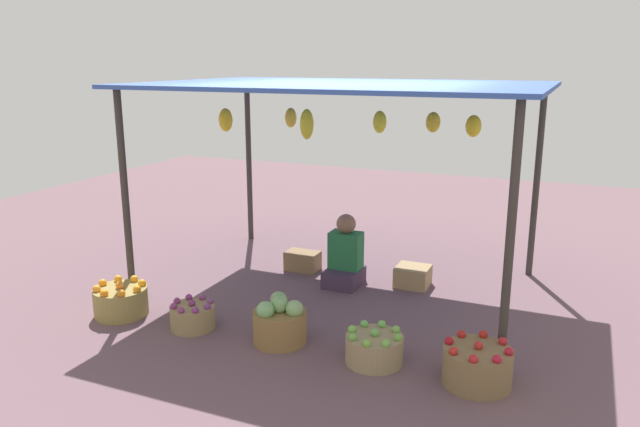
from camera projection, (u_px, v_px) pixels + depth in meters
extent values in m
plane|color=#684C55|center=(342.00, 287.00, 6.58)|extent=(14.00, 14.00, 0.00)
cylinder|color=#38332D|center=(125.00, 199.00, 5.95)|extent=(0.07, 0.07, 2.11)
cylinder|color=#38332D|center=(510.00, 242.00, 4.56)|extent=(0.07, 0.07, 2.11)
cylinder|color=#38332D|center=(249.00, 162.00, 8.09)|extent=(0.07, 0.07, 2.11)
cylinder|color=#38332D|center=(537.00, 183.00, 6.69)|extent=(0.07, 0.07, 2.11)
cube|color=#3556A6|center=(344.00, 85.00, 6.06)|extent=(3.91, 2.70, 0.04)
ellipsoid|color=yellow|center=(226.00, 120.00, 6.48)|extent=(0.15, 0.15, 0.25)
ellipsoid|color=yellow|center=(291.00, 118.00, 6.73)|extent=(0.13, 0.13, 0.22)
ellipsoid|color=yellow|center=(307.00, 124.00, 6.05)|extent=(0.14, 0.14, 0.30)
ellipsoid|color=yellow|center=(380.00, 122.00, 6.27)|extent=(0.14, 0.14, 0.23)
ellipsoid|color=gold|center=(433.00, 122.00, 6.25)|extent=(0.15, 0.15, 0.21)
ellipsoid|color=yellow|center=(473.00, 126.00, 5.89)|extent=(0.15, 0.15, 0.21)
cube|color=#432F47|center=(344.00, 277.00, 6.60)|extent=(0.36, 0.44, 0.18)
cube|color=#226A3C|center=(346.00, 250.00, 6.58)|extent=(0.34, 0.22, 0.40)
sphere|color=#835C46|center=(346.00, 224.00, 6.51)|extent=(0.21, 0.21, 0.21)
cylinder|color=olive|center=(121.00, 301.00, 5.83)|extent=(0.50, 0.50, 0.27)
sphere|color=orange|center=(120.00, 285.00, 5.79)|extent=(0.08, 0.08, 0.08)
sphere|color=orange|center=(137.00, 289.00, 5.71)|extent=(0.08, 0.08, 0.08)
sphere|color=orange|center=(142.00, 283.00, 5.87)|extent=(0.08, 0.08, 0.08)
sphere|color=orange|center=(134.00, 279.00, 5.98)|extent=(0.08, 0.08, 0.08)
sphere|color=orange|center=(118.00, 279.00, 5.98)|extent=(0.08, 0.08, 0.08)
sphere|color=orange|center=(103.00, 283.00, 5.87)|extent=(0.08, 0.08, 0.08)
sphere|color=orange|center=(97.00, 289.00, 5.72)|extent=(0.08, 0.08, 0.08)
sphere|color=orange|center=(104.00, 293.00, 5.61)|extent=(0.08, 0.08, 0.08)
sphere|color=orange|center=(121.00, 294.00, 5.61)|extent=(0.08, 0.08, 0.08)
cylinder|color=#967E52|center=(193.00, 317.00, 5.55)|extent=(0.40, 0.40, 0.21)
sphere|color=#793067|center=(192.00, 303.00, 5.52)|extent=(0.06, 0.06, 0.06)
sphere|color=#783679|center=(207.00, 307.00, 5.45)|extent=(0.06, 0.06, 0.06)
sphere|color=#7D3F6F|center=(210.00, 301.00, 5.58)|extent=(0.06, 0.06, 0.06)
sphere|color=#7E3971|center=(202.00, 297.00, 5.66)|extent=(0.06, 0.06, 0.06)
sphere|color=#873478|center=(189.00, 297.00, 5.66)|extent=(0.06, 0.06, 0.06)
sphere|color=#84326D|center=(177.00, 301.00, 5.58)|extent=(0.06, 0.06, 0.06)
sphere|color=#7F3367|center=(174.00, 306.00, 5.46)|extent=(0.06, 0.06, 0.06)
sphere|color=#84346F|center=(181.00, 310.00, 5.37)|extent=(0.06, 0.06, 0.06)
sphere|color=#7C3272|center=(195.00, 310.00, 5.37)|extent=(0.06, 0.06, 0.06)
cylinder|color=olive|center=(280.00, 326.00, 5.26)|extent=(0.46, 0.46, 0.28)
sphere|color=#78A967|center=(279.00, 305.00, 5.21)|extent=(0.15, 0.15, 0.15)
sphere|color=#81AE68|center=(294.00, 309.00, 5.16)|extent=(0.15, 0.15, 0.15)
sphere|color=#74A560|center=(279.00, 300.00, 5.35)|extent=(0.15, 0.15, 0.15)
sphere|color=#77B16C|center=(265.00, 310.00, 5.14)|extent=(0.15, 0.15, 0.15)
cylinder|color=#9C865E|center=(374.00, 349.00, 4.92)|extent=(0.47, 0.47, 0.23)
sphere|color=#66B04B|center=(375.00, 333.00, 4.88)|extent=(0.07, 0.07, 0.07)
sphere|color=#6DA93E|center=(398.00, 338.00, 4.81)|extent=(0.07, 0.07, 0.07)
sphere|color=#71B34B|center=(396.00, 330.00, 4.95)|extent=(0.07, 0.07, 0.07)
sphere|color=#68B64E|center=(382.00, 324.00, 5.05)|extent=(0.07, 0.07, 0.07)
sphere|color=#65AD51|center=(364.00, 324.00, 5.06)|extent=(0.07, 0.07, 0.07)
sphere|color=#73BA48|center=(352.00, 329.00, 4.96)|extent=(0.07, 0.07, 0.07)
sphere|color=#65A844|center=(353.00, 337.00, 4.81)|extent=(0.07, 0.07, 0.07)
sphere|color=#73AF3D|center=(367.00, 343.00, 4.71)|extent=(0.07, 0.07, 0.07)
sphere|color=#72B848|center=(386.00, 344.00, 4.71)|extent=(0.07, 0.07, 0.07)
cylinder|color=olive|center=(477.00, 366.00, 4.58)|extent=(0.52, 0.52, 0.28)
sphere|color=red|center=(479.00, 345.00, 4.54)|extent=(0.07, 0.07, 0.07)
sphere|color=#B11B29|center=(509.00, 352.00, 4.46)|extent=(0.07, 0.07, 0.07)
sphere|color=#B41F25|center=(503.00, 341.00, 4.62)|extent=(0.07, 0.07, 0.07)
sphere|color=red|center=(483.00, 335.00, 4.74)|extent=(0.07, 0.07, 0.07)
sphere|color=#B31D1B|center=(462.00, 334.00, 4.74)|extent=(0.07, 0.07, 0.07)
sphere|color=#AC1520|center=(449.00, 341.00, 4.63)|extent=(0.07, 0.07, 0.07)
sphere|color=red|center=(453.00, 351.00, 4.46)|extent=(0.07, 0.07, 0.07)
sphere|color=red|center=(473.00, 359.00, 4.35)|extent=(0.07, 0.07, 0.07)
sphere|color=#B41A2D|center=(497.00, 359.00, 4.34)|extent=(0.07, 0.07, 0.07)
cube|color=olive|center=(303.00, 261.00, 7.08)|extent=(0.38, 0.24, 0.22)
cube|color=#A08258|center=(413.00, 276.00, 6.58)|extent=(0.35, 0.33, 0.22)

